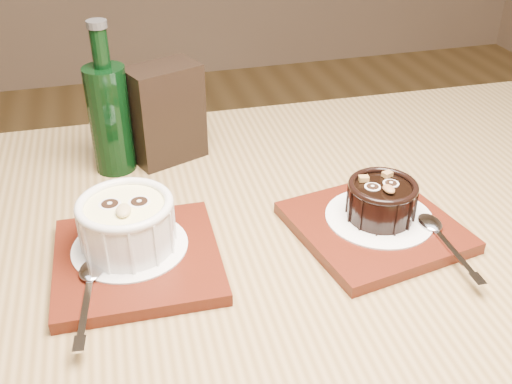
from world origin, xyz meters
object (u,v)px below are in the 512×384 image
tray_left (138,260)px  ramekin_dark (382,199)px  condiment_stand (165,113)px  tray_right (374,227)px  ramekin_white (127,222)px  green_bottle (109,115)px  table (257,312)px

tray_left → ramekin_dark: 0.29m
condiment_stand → tray_right: bearing=-50.4°
ramekin_white → green_bottle: bearing=97.4°
ramekin_white → table: bearing=-5.1°
ramekin_dark → tray_right: bearing=-146.5°
ramekin_dark → condiment_stand: bearing=128.0°
table → ramekin_dark: 0.21m
ramekin_dark → green_bottle: (-0.30, 0.24, 0.04)m
condiment_stand → table: bearing=-76.0°
tray_right → ramekin_dark: ramekin_dark is taller
condiment_stand → green_bottle: bearing=-170.3°
tray_left → ramekin_dark: (0.29, -0.00, 0.04)m
tray_left → ramekin_white: bearing=110.1°
table → ramekin_dark: ramekin_dark is taller
ramekin_white → tray_right: size_ratio=0.59×
tray_right → green_bottle: size_ratio=0.85×
ramekin_dark → condiment_stand: condiment_stand is taller
tray_right → green_bottle: (-0.29, 0.24, 0.07)m
table → tray_right: size_ratio=6.77×
condiment_stand → tray_left: bearing=-106.1°
tray_right → condiment_stand: bearing=129.6°
table → tray_left: size_ratio=6.77×
tray_left → condiment_stand: condiment_stand is taller
tray_left → ramekin_white: 0.05m
ramekin_dark → tray_left: bearing=175.5°
tray_right → condiment_stand: condiment_stand is taller
ramekin_dark → green_bottle: size_ratio=0.39×
tray_left → ramekin_white: size_ratio=1.69×
ramekin_white → tray_right: (0.29, -0.03, -0.04)m
table → green_bottle: 0.33m
table → condiment_stand: size_ratio=8.71×
tray_left → ramekin_dark: size_ratio=2.18×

